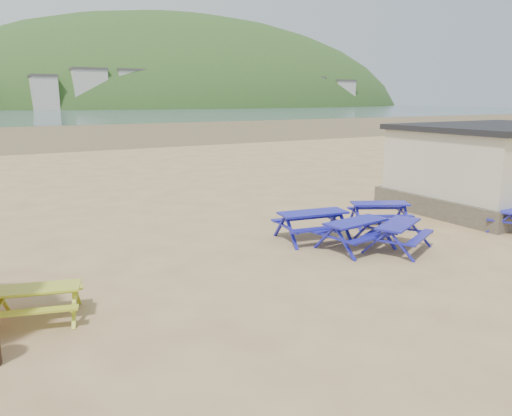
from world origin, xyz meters
TOP-DOWN VIEW (x-y plane):
  - ground at (0.00, 0.00)m, footprint 400.00×400.00m
  - wet_sand at (0.00, 55.00)m, footprint 400.00×400.00m
  - picnic_table_blue_a at (1.60, 0.80)m, footprint 2.26×1.94m
  - picnic_table_blue_b at (4.51, 1.04)m, footprint 2.31×2.16m
  - picnic_table_blue_d at (2.09, -0.55)m, footprint 2.09×1.77m
  - picnic_table_blue_e at (3.00, -1.23)m, footprint 2.30×2.13m
  - picnic_table_yellow at (-6.18, -1.00)m, footprint 1.83×1.63m
  - amenity_block at (10.50, 1.00)m, footprint 7.40×5.40m
  - headland_town at (90.00, 229.68)m, footprint 264.00×144.00m

SIDE VIEW (x-z plane):
  - headland_town at x=90.00m, z-range -63.91..44.09m
  - ground at x=0.00m, z-range 0.00..0.00m
  - wet_sand at x=0.00m, z-range 0.00..0.00m
  - picnic_table_yellow at x=-6.18m, z-range 0.00..0.65m
  - picnic_table_blue_e at x=3.00m, z-range 0.00..0.77m
  - picnic_table_blue_b at x=4.51m, z-range 0.00..0.77m
  - picnic_table_blue_d at x=2.09m, z-range 0.00..0.81m
  - picnic_table_blue_a at x=1.60m, z-range 0.00..0.85m
  - amenity_block at x=10.50m, z-range -0.01..3.14m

